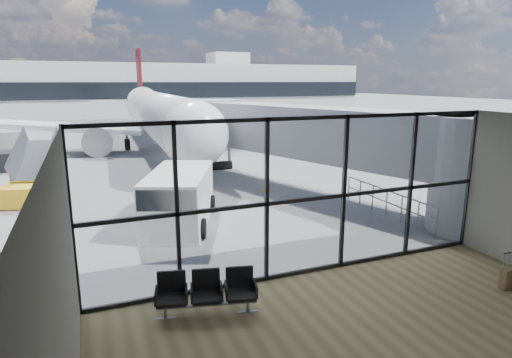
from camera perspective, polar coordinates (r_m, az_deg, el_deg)
ground at (r=50.65m, az=-15.48°, el=6.39°), size 220.00×220.00×0.00m
lounge_shell at (r=8.10m, az=23.32°, el=-7.98°), size 12.02×8.01×4.51m
glass_curtain_wall at (r=11.90m, az=6.75°, el=-2.49°), size 12.10×0.12×4.50m
jet_bridge at (r=20.23m, az=9.51°, el=5.29°), size 8.00×16.50×4.33m
apron_railing at (r=18.15m, az=17.00°, el=-2.56°), size 0.06×5.46×1.11m
far_terminal at (r=72.21m, az=-18.21°, el=11.40°), size 80.00×12.20×11.00m
tree_5 at (r=82.60m, az=-29.01°, el=11.73°), size 6.27×6.27×9.03m
seating_row at (r=10.48m, az=-6.63°, el=-14.51°), size 2.37×1.15×1.05m
suitcase at (r=13.38m, az=30.55°, el=-11.37°), size 0.37×0.28×0.98m
airliner at (r=36.76m, az=-13.02°, el=8.45°), size 29.81×34.51×8.89m
service_van at (r=16.44m, az=-10.26°, el=-2.56°), size 3.68×5.16×2.06m
belt_loader at (r=31.36m, az=-29.95°, el=2.54°), size 1.89×4.35×1.97m
mobile_stairs at (r=22.13m, az=-27.67°, el=-1.04°), size 2.58×3.93×2.55m
traffic_cone_a at (r=21.48m, az=-6.96°, el=-0.99°), size 0.37×0.37×0.53m
traffic_cone_b at (r=21.36m, az=1.40°, el=-0.92°), size 0.40×0.40×0.57m
traffic_cone_c at (r=22.08m, az=-8.92°, el=-0.64°), size 0.39×0.39×0.55m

